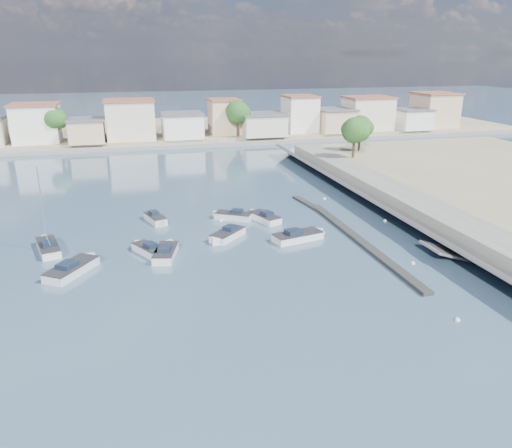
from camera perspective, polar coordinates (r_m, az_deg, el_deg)
The scene contains 17 objects.
ground at distance 79.26m, azimuth -2.40°, elevation 5.03°, with size 400.00×400.00×0.00m, color #2D455A.
seawall_walkway at distance 62.08m, azimuth 20.15°, elevation 0.77°, with size 5.00×90.00×1.80m, color slate.
breakwater at distance 56.41m, azimuth 10.46°, elevation -0.92°, with size 2.00×31.02×0.35m.
far_shore_land at distance 129.55m, azimuth -7.40°, elevation 10.65°, with size 160.00×40.00×1.40m, color gray.
far_shore_quay at distance 109.05m, azimuth -5.92°, elevation 9.00°, with size 160.00×2.50×0.80m, color slate.
far_town at distance 116.18m, azimuth -1.12°, elevation 11.96°, with size 113.01×12.80×8.35m.
shore_trees at distance 106.97m, azimuth -1.27°, elevation 12.05°, with size 74.56×38.32×7.92m.
motorboat_a at distance 51.18m, azimuth -12.29°, elevation -2.89°, with size 3.33×4.38×1.48m.
motorboat_b at distance 50.17m, azimuth -10.23°, elevation -3.20°, with size 3.02×5.27×1.48m.
motorboat_c at distance 60.34m, azimuth -2.79°, elevation 0.91°, with size 4.64×3.75×1.48m.
motorboat_d at distance 53.93m, azimuth -3.39°, elevation -1.33°, with size 4.50×4.47×1.48m.
motorboat_e at distance 48.76m, azimuth -20.10°, elevation -4.77°, with size 4.83×5.72×1.48m.
motorboat_f at distance 59.81m, azimuth 0.84°, elevation 0.77°, with size 3.32×5.04×1.48m.
motorboat_g at distance 60.23m, azimuth -11.35°, elevation 0.52°, with size 2.63×4.45×1.48m.
motorboat_h at distance 53.80m, azimuth 5.04°, elevation -1.42°, with size 6.11×3.31×1.48m.
sailboat at distance 54.92m, azimuth -22.69°, elevation -2.40°, with size 3.09×5.94×9.00m.
mooring_buoys at distance 55.58m, azimuth 10.06°, elevation -1.33°, with size 19.41×33.77×0.41m.
Camera 1 is at (-16.13, -35.23, 19.02)m, focal length 35.00 mm.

